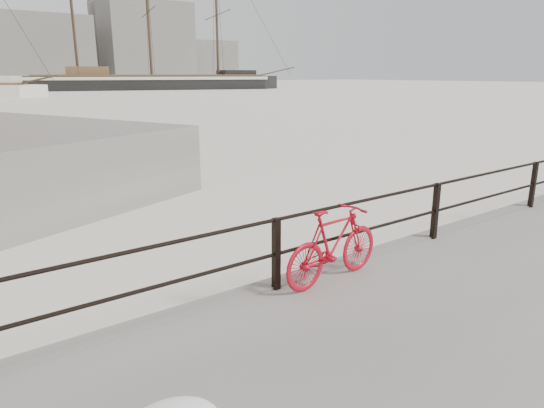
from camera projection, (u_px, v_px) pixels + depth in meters
ground at (424, 254)px, 8.81m from camera, size 400.00×400.00×0.00m
guardrail at (435, 211)px, 8.47m from camera, size 28.00×0.10×1.00m
bicycle at (334, 245)px, 6.71m from camera, size 1.79×0.39×1.07m
barque_black at (153, 90)px, 100.10m from camera, size 65.05×36.08×34.89m
industrial_west at (24, 51)px, 126.38m from camera, size 32.00×18.00×18.00m
industrial_mid at (143, 44)px, 149.67m from camera, size 26.00×20.00×24.00m
industrial_east at (202, 62)px, 168.12m from camera, size 20.00×16.00×14.00m
smokestack at (93, 8)px, 143.44m from camera, size 2.80×2.80×44.00m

